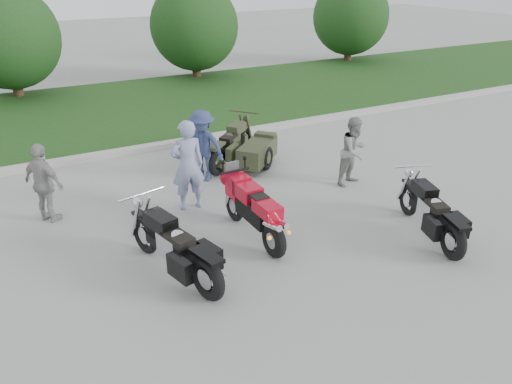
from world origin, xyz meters
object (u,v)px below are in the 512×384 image
person_stripe (188,165)px  person_denim (202,146)px  sportbike_red (254,209)px  cruiser_sidecar (246,150)px  person_grey (354,151)px  cruiser_left (177,250)px  person_back (44,183)px  cruiser_right (433,215)px

person_stripe → person_denim: person_stripe is taller
sportbike_red → cruiser_sidecar: bearing=64.6°
sportbike_red → person_grey: bearing=19.4°
person_stripe → cruiser_sidecar: bearing=-139.2°
cruiser_left → person_grey: person_grey is taller
person_stripe → sportbike_red: bearing=113.8°
sportbike_red → cruiser_sidecar: size_ratio=1.02×
person_stripe → person_grey: size_ratio=1.21×
person_grey → person_back: size_ratio=0.98×
person_stripe → person_grey: bearing=176.4°
person_grey → person_back: 6.50m
person_stripe → person_grey: person_stripe is taller
cruiser_left → person_denim: (1.87, 3.45, 0.34)m
cruiser_sidecar → person_stripe: bearing=-95.1°
cruiser_left → person_grey: bearing=4.8°
cruiser_left → person_back: 3.41m
person_stripe → person_back: (-2.63, 0.78, -0.15)m
person_denim → person_grey: bearing=18.4°
sportbike_red → person_denim: bearing=84.8°
person_stripe → person_denim: 1.47m
cruiser_left → person_denim: size_ratio=1.48×
cruiser_right → person_stripe: 4.77m
cruiser_left → cruiser_right: cruiser_left is taller
sportbike_red → person_back: 4.08m
sportbike_red → person_stripe: (-0.59, 1.73, 0.34)m
sportbike_red → person_stripe: size_ratio=1.15×
cruiser_right → person_grey: 2.69m
cruiser_left → person_denim: bearing=47.3°
cruiser_sidecar → person_stripe: size_ratio=1.12×
cruiser_sidecar → person_back: bearing=-122.4°
cruiser_sidecar → cruiser_right: bearing=-24.1°
cruiser_right → cruiser_left: bearing=-174.8°
cruiser_right → person_denim: (-2.66, 4.45, 0.37)m
cruiser_left → cruiser_sidecar: bearing=35.7°
cruiser_right → person_denim: 5.20m
cruiser_left → cruiser_right: 4.64m
cruiser_sidecar → person_denim: bearing=-118.9°
cruiser_left → person_stripe: size_ratio=1.31×
cruiser_right → person_grey: (0.26, 2.66, 0.32)m
cruiser_right → person_denim: person_denim is taller
person_back → cruiser_left: bearing=171.7°
person_denim → person_stripe: bearing=-73.8°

